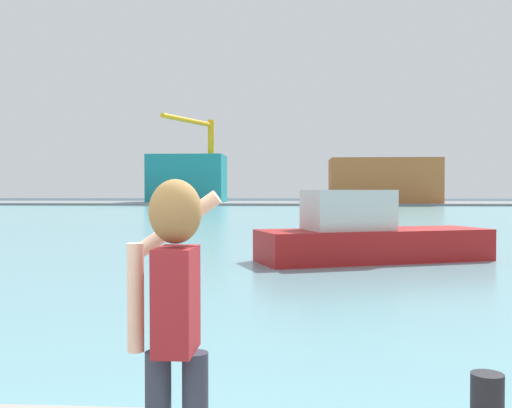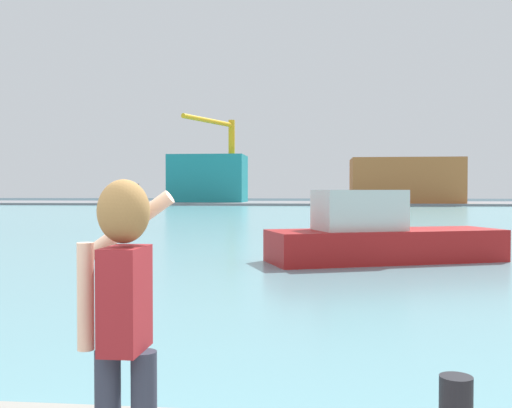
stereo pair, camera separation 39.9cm
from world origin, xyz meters
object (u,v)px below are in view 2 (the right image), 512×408
Objects in this scene: person_photographer at (124,305)px; port_crane at (224,148)px; harbor_bollard at (456,405)px; boat_moored at (379,237)px; warehouse_right at (405,181)px; warehouse_left at (208,179)px.

person_photographer is 88.31m from port_crane.
person_photographer is 4.39× the size of harbor_bollard.
port_crane reaches higher than person_photographer.
boat_moored is 0.59× the size of port_crane.
warehouse_right is at bearing 81.96° from harbor_bollard.
person_photographer is at bearing -81.36° from port_crane.
warehouse_left is at bearing 128.50° from port_crane.
warehouse_left is at bearing 84.33° from boat_moored.
warehouse_right is (11.13, 71.14, 2.88)m from boat_moored.
boat_moored is at bearing -9.78° from person_photographer.
port_crane is at bearing 100.04° from harbor_bollard.
boat_moored is 72.06m from warehouse_right.
port_crane is at bearing -51.50° from warehouse_left.
port_crane is (-15.21, 85.91, 7.96)m from harbor_bollard.
boat_moored is at bearing -75.50° from warehouse_left.
boat_moored is 0.64× the size of warehouse_left.
person_photographer is 2.44m from harbor_bollard.
person_photographer is at bearing -79.72° from warehouse_left.
warehouse_right is (14.11, 86.87, 2.03)m from person_photographer.
warehouse_right is at bearing 60.94° from boat_moored.
warehouse_left reaches higher than person_photographer.
warehouse_left is (-19.51, 75.46, 3.34)m from boat_moored.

